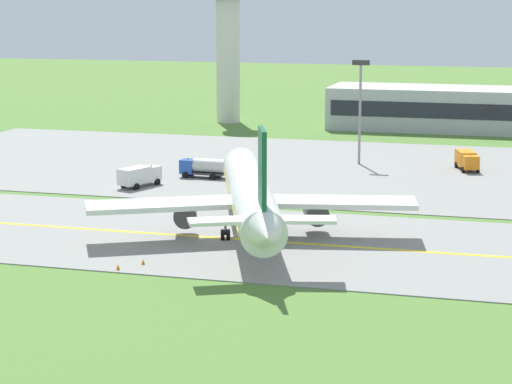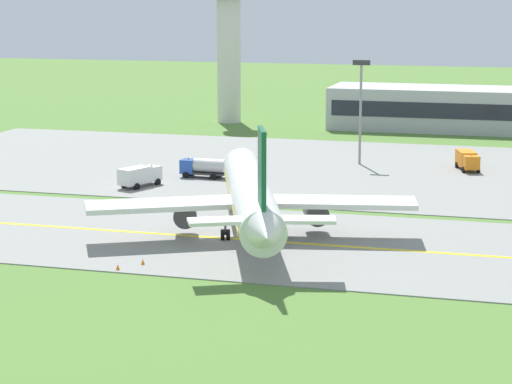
{
  "view_description": "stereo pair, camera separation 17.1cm",
  "coord_description": "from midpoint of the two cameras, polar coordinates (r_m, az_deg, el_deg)",
  "views": [
    {
      "loc": [
        28.4,
        -89.68,
        23.47
      ],
      "look_at": [
        2.33,
        4.35,
        4.0
      ],
      "focal_mm": 69.24,
      "sensor_mm": 36.0,
      "label": 1
    },
    {
      "loc": [
        28.56,
        -89.64,
        23.47
      ],
      "look_at": [
        2.33,
        4.35,
        4.0
      ],
      "focal_mm": 69.24,
      "sensor_mm": 36.0,
      "label": 2
    }
  ],
  "objects": [
    {
      "name": "taxiway_centreline",
      "position": [
        96.93,
        -2.07,
        -2.67
      ],
      "size": [
        220.0,
        0.6,
        0.01
      ],
      "primitive_type": "cube",
      "color": "yellow",
      "rests_on": "taxiway_strip"
    },
    {
      "name": "service_truck_baggage",
      "position": [
        128.85,
        -3.11,
        1.46
      ],
      "size": [
        6.09,
        2.56,
        2.65
      ],
      "color": "#264CA5",
      "rests_on": "ground"
    },
    {
      "name": "terminal_building",
      "position": [
        178.64,
        12.56,
        4.68
      ],
      "size": [
        51.29,
        14.08,
        8.68
      ],
      "color": "#B2B2B7",
      "rests_on": "ground"
    },
    {
      "name": "ground_plane",
      "position": [
        96.96,
        -2.07,
        -2.73
      ],
      "size": [
        500.0,
        500.0,
        0.0
      ],
      "primitive_type": "plane",
      "color": "#517A33"
    },
    {
      "name": "airplane_lead",
      "position": [
        97.12,
        -0.35,
        -0.2
      ],
      "size": [
        31.61,
        38.43,
        12.7
      ],
      "color": "white",
      "rests_on": "ground"
    },
    {
      "name": "taxiway_strip",
      "position": [
        96.95,
        -2.07,
        -2.7
      ],
      "size": [
        240.0,
        28.0,
        0.1
      ],
      "primitive_type": "cube",
      "color": "gray",
      "rests_on": "ground"
    },
    {
      "name": "traffic_cone_near_edge",
      "position": [
        86.61,
        -8.03,
        -4.35
      ],
      "size": [
        0.44,
        0.44,
        0.6
      ],
      "primitive_type": "cone",
      "color": "orange",
      "rests_on": "ground"
    },
    {
      "name": "apron_light_mast",
      "position": [
        139.0,
        6.01,
        5.38
      ],
      "size": [
        2.4,
        0.5,
        14.7
      ],
      "color": "gray",
      "rests_on": "ground"
    },
    {
      "name": "service_truck_catering",
      "position": [
        123.45,
        -6.79,
        0.97
      ],
      "size": [
        4.11,
        6.33,
        2.6
      ],
      "color": "silver",
      "rests_on": "ground"
    },
    {
      "name": "service_truck_fuel",
      "position": [
        137.44,
        12.06,
        1.85
      ],
      "size": [
        3.74,
        6.34,
        2.6
      ],
      "color": "orange",
      "rests_on": "ground"
    },
    {
      "name": "control_tower",
      "position": [
        185.35,
        -1.66,
        9.25
      ],
      "size": [
        7.6,
        7.6,
        28.16
      ],
      "color": "silver",
      "rests_on": "ground"
    },
    {
      "name": "traffic_cone_mid_edge",
      "position": [
        88.0,
        -6.59,
        -4.06
      ],
      "size": [
        0.44,
        0.44,
        0.6
      ],
      "primitive_type": "cone",
      "color": "orange",
      "rests_on": "ground"
    },
    {
      "name": "apron_pad",
      "position": [
        135.0,
        7.39,
        1.2
      ],
      "size": [
        140.0,
        52.0,
        0.1
      ],
      "primitive_type": "cube",
      "color": "gray",
      "rests_on": "ground"
    }
  ]
}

